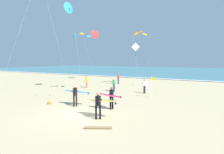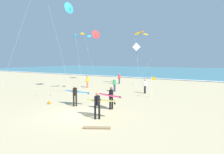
{
  "view_description": "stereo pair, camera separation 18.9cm",
  "coord_description": "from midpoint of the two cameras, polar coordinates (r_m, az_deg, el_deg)",
  "views": [
    {
      "loc": [
        8.84,
        -10.79,
        3.73
      ],
      "look_at": [
        -0.53,
        4.76,
        2.21
      ],
      "focal_mm": 33.49,
      "sensor_mm": 36.0,
      "label": 1
    },
    {
      "loc": [
        9.0,
        -10.7,
        3.73
      ],
      "look_at": [
        -0.53,
        4.76,
        2.21
      ],
      "focal_mm": 33.49,
      "sensor_mm": 36.0,
      "label": 2
    }
  ],
  "objects": [
    {
      "name": "kite_delta_cobalt_high",
      "position": [
        24.87,
        -12.0,
        17.95
      ],
      "size": [
        0.47,
        3.53,
        10.12
      ],
      "color": "#2D99DB",
      "rests_on": "ground"
    },
    {
      "name": "bystander_red_top",
      "position": [
        32.02,
        1.58,
        -0.43
      ],
      "size": [
        0.26,
        0.48,
        1.59
      ],
      "color": "#2D334C",
      "rests_on": "ground"
    },
    {
      "name": "bystander_yellow_top",
      "position": [
        27.75,
        -7.14,
        -1.27
      ],
      "size": [
        0.26,
        0.48,
        1.59
      ],
      "color": "#D8593F",
      "rests_on": "ground"
    },
    {
      "name": "ground_plane",
      "position": [
        14.45,
        -8.49,
        -10.21
      ],
      "size": [
        160.0,
        160.0,
        0.0
      ],
      "primitive_type": "plane",
      "color": "#CCB789"
    },
    {
      "name": "lifeguard_flag",
      "position": [
        20.57,
        10.55,
        -2.16
      ],
      "size": [
        0.44,
        0.05,
        2.1
      ],
      "color": "silver",
      "rests_on": "ground"
    },
    {
      "name": "kite_delta_scarlet_distant",
      "position": [
        36.53,
        -4.87,
        11.51
      ],
      "size": [
        1.53,
        2.7,
        8.75
      ],
      "color": "red",
      "rests_on": "ground"
    },
    {
      "name": "bystander_green_top",
      "position": [
        24.23,
        0.34,
        -2.11
      ],
      "size": [
        0.24,
        0.49,
        1.59
      ],
      "color": "#2D334C",
      "rests_on": "ground"
    },
    {
      "name": "kite_diamond_ivory_close",
      "position": [
        28.42,
        6.41,
        7.77
      ],
      "size": [
        2.48,
        1.17,
        5.96
      ],
      "color": "white",
      "rests_on": "ground"
    },
    {
      "name": "shoreline_foam",
      "position": [
        39.81,
        17.96,
        -0.68
      ],
      "size": [
        160.0,
        1.25,
        0.01
      ],
      "primitive_type": "cube",
      "color": "white",
      "rests_on": "ocean_water"
    },
    {
      "name": "bystander_white_top",
      "position": [
        23.23,
        8.64,
        -2.47
      ],
      "size": [
        0.49,
        0.25,
        1.59
      ],
      "color": "black",
      "rests_on": "ground"
    },
    {
      "name": "ocean_water",
      "position": [
        69.01,
        23.57,
        1.34
      ],
      "size": [
        160.0,
        60.0,
        0.08
      ],
      "primitive_type": "cube",
      "color": "teal",
      "rests_on": "ground"
    },
    {
      "name": "surfer_lead",
      "position": [
        15.49,
        -0.73,
        -5.2
      ],
      "size": [
        2.08,
        1.03,
        1.71
      ],
      "color": "black",
      "rests_on": "ground"
    },
    {
      "name": "kite_arc_golden_far",
      "position": [
        24.1,
        -8.48,
        11.12
      ],
      "size": [
        3.16,
        4.42,
        6.71
      ],
      "color": "#2D99DB",
      "rests_on": "ground"
    },
    {
      "name": "surfer_third",
      "position": [
        13.28,
        -3.78,
        -6.84
      ],
      "size": [
        2.51,
        0.96,
        1.71
      ],
      "color": "black",
      "rests_on": "ground"
    },
    {
      "name": "driftwood_log",
      "position": [
        11.58,
        -4.27,
        -13.63
      ],
      "size": [
        1.38,
        0.85,
        0.15
      ],
      "primitive_type": "cylinder",
      "rotation": [
        0.0,
        1.57,
        3.64
      ],
      "color": "#846B4C",
      "rests_on": "ground"
    },
    {
      "name": "kite_arc_amber_mid",
      "position": [
        29.42,
        7.55,
        11.69
      ],
      "size": [
        2.42,
        2.14,
        7.58
      ],
      "color": "yellow",
      "rests_on": "ground"
    },
    {
      "name": "surfer_trailing",
      "position": [
        17.05,
        -10.08,
        -4.33
      ],
      "size": [
        2.42,
        1.13,
        1.71
      ],
      "color": "black",
      "rests_on": "ground"
    },
    {
      "name": "beach_ball",
      "position": [
        18.33,
        -17.07,
        -6.71
      ],
      "size": [
        0.28,
        0.28,
        0.28
      ],
      "primitive_type": "sphere",
      "color": "orange",
      "rests_on": "ground"
    }
  ]
}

